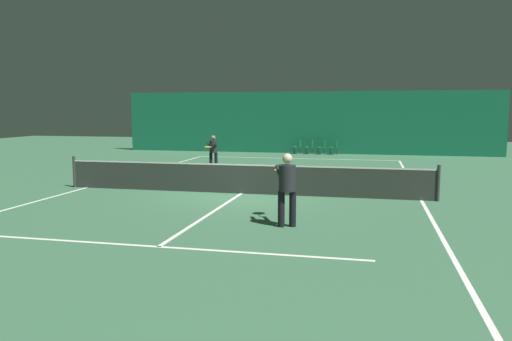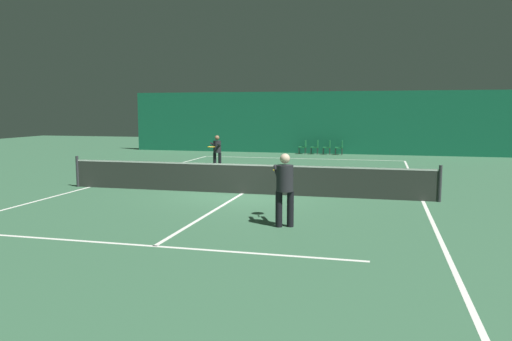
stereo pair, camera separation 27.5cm
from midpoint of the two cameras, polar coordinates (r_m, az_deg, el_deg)
ground_plane at (r=15.96m, az=-1.08°, el=-2.65°), size 60.00×60.00×0.00m
backdrop_curtain at (r=30.83m, az=6.43°, el=5.46°), size 23.00×0.12×3.77m
court_line_baseline_far at (r=27.52m, az=5.41°, el=1.37°), size 11.00×0.10×0.00m
court_line_service_far at (r=22.13m, az=3.26°, el=0.04°), size 8.25×0.10×0.00m
court_line_service_near at (r=10.06m, az=-10.76°, el=-8.49°), size 8.25×0.10×0.00m
court_line_sideline_left at (r=18.17m, az=-18.08°, el=-1.81°), size 0.10×23.80×0.00m
court_line_sideline_right at (r=15.48m, az=19.02°, el=-3.32°), size 0.10×23.80×0.00m
court_line_centre at (r=15.95m, az=-1.08°, el=-2.64°), size 0.10×12.80×0.00m
tennis_net at (r=15.88m, az=-1.08°, el=-0.83°), size 12.00×0.10×1.07m
player_near at (r=11.36m, az=3.97°, el=-1.56°), size 0.77×1.40×1.68m
player_far at (r=22.49m, az=-4.15°, el=2.41°), size 0.41×1.30×1.52m
courtside_chair_0 at (r=30.39m, az=5.73°, el=2.81°), size 0.44×0.44×0.84m
courtside_chair_1 at (r=30.30m, az=7.10°, el=2.78°), size 0.44×0.44×0.84m
courtside_chair_2 at (r=30.22m, az=8.47°, el=2.74°), size 0.44×0.44×0.84m
courtside_chair_3 at (r=30.15m, az=9.86°, el=2.71°), size 0.44×0.44×0.84m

